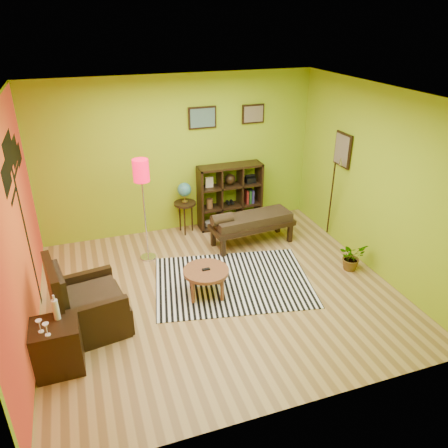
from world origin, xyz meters
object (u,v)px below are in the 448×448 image
object	(u,v)px
armchair	(86,308)
coffee_table	(206,273)
potted_plant	(351,259)
cube_shelf	(231,196)
floor_lamp	(142,180)
side_cabinet	(58,346)
bench	(250,222)
globe_table	(185,195)

from	to	relation	value
armchair	coffee_table	bearing A→B (deg)	8.42
potted_plant	cube_shelf	bearing A→B (deg)	120.71
coffee_table	armchair	distance (m)	1.69
armchair	floor_lamp	size ratio (longest dim) A/B	0.61
side_cabinet	floor_lamp	distance (m)	2.78
coffee_table	bench	world-z (taller)	bench
floor_lamp	bench	size ratio (longest dim) A/B	1.12
globe_table	cube_shelf	distance (m)	0.90
side_cabinet	potted_plant	size ratio (longest dim) A/B	2.06
side_cabinet	floor_lamp	xyz separation A→B (m)	(1.39, 2.15, 1.07)
cube_shelf	potted_plant	world-z (taller)	cube_shelf
globe_table	bench	bearing A→B (deg)	-40.78
coffee_table	bench	distance (m)	1.67
globe_table	potted_plant	xyz separation A→B (m)	(2.15, -2.11, -0.56)
coffee_table	side_cabinet	distance (m)	2.19
coffee_table	potted_plant	bearing A→B (deg)	-2.33
side_cabinet	cube_shelf	bearing A→B (deg)	42.94
armchair	cube_shelf	bearing A→B (deg)	39.45
bench	globe_table	bearing A→B (deg)	139.22
armchair	globe_table	world-z (taller)	armchair
bench	cube_shelf	bearing A→B (deg)	93.96
coffee_table	cube_shelf	world-z (taller)	cube_shelf
coffee_table	potted_plant	size ratio (longest dim) A/B	1.45
side_cabinet	floor_lamp	size ratio (longest dim) A/B	0.54
globe_table	potted_plant	distance (m)	3.07
side_cabinet	globe_table	bearing A→B (deg)	52.26
armchair	globe_table	xyz separation A→B (m)	(1.89, 2.26, 0.42)
potted_plant	armchair	bearing A→B (deg)	-177.86
side_cabinet	cube_shelf	distance (m)	4.26
armchair	side_cabinet	xyz separation A→B (m)	(-0.34, -0.61, -0.00)
armchair	globe_table	bearing A→B (deg)	50.16
cube_shelf	armchair	bearing A→B (deg)	-140.55
armchair	side_cabinet	distance (m)	0.70
coffee_table	side_cabinet	world-z (taller)	side_cabinet
coffee_table	globe_table	world-z (taller)	globe_table
side_cabinet	armchair	bearing A→B (deg)	61.08
cube_shelf	bench	bearing A→B (deg)	-86.04
floor_lamp	cube_shelf	world-z (taller)	floor_lamp
side_cabinet	coffee_table	bearing A→B (deg)	23.21
globe_table	potted_plant	bearing A→B (deg)	-44.40
coffee_table	potted_plant	xyz separation A→B (m)	(2.37, -0.10, -0.17)
bench	potted_plant	xyz separation A→B (m)	(1.21, -1.29, -0.26)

